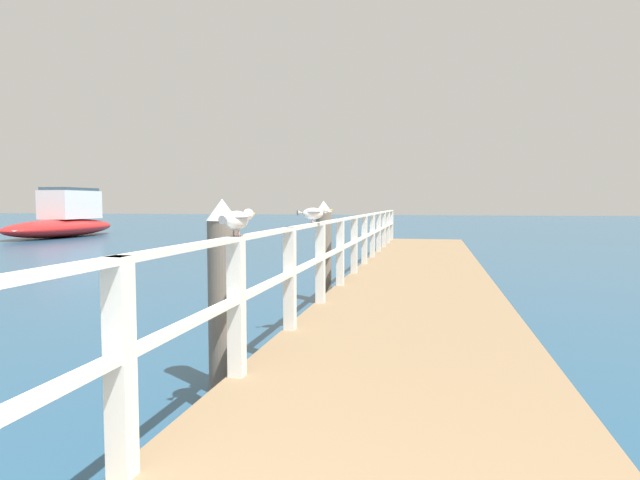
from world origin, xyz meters
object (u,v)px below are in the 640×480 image
object	(u,v)px
dock_piling_far	(324,251)
seagull_background	(314,213)
boat_0	(64,220)
dock_piling_near	(223,295)
seagull_foreground	(237,219)

from	to	relation	value
dock_piling_far	seagull_background	distance (m)	2.66
dock_piling_far	boat_0	distance (m)	22.99
dock_piling_near	boat_0	size ratio (longest dim) A/B	0.23
seagull_foreground	boat_0	world-z (taller)	boat_0
dock_piling_near	dock_piling_far	distance (m)	4.66
seagull_background	boat_0	xyz separation A→B (m)	(-17.46, 17.93, -0.78)
dock_piling_far	seagull_foreground	world-z (taller)	dock_piling_far
dock_piling_far	boat_0	world-z (taller)	boat_0
seagull_foreground	seagull_background	world-z (taller)	same
dock_piling_far	boat_0	xyz separation A→B (m)	(-17.07, 15.39, -0.05)
boat_0	dock_piling_far	bearing A→B (deg)	-41.89
dock_piling_far	boat_0	size ratio (longest dim) A/B	0.23
seagull_background	boat_0	size ratio (longest dim) A/B	0.06
seagull_foreground	boat_0	distance (m)	27.07
dock_piling_near	seagull_foreground	distance (m)	1.03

